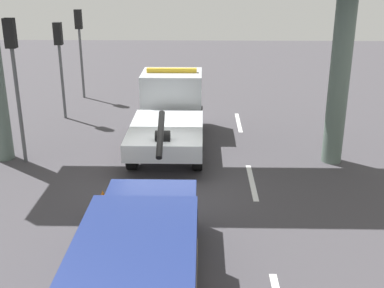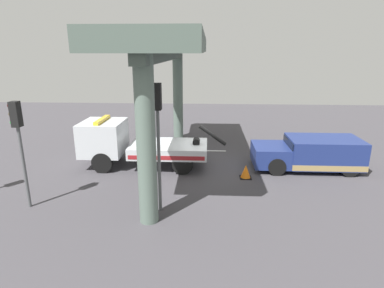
{
  "view_description": "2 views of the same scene",
  "coord_description": "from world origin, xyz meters",
  "px_view_note": "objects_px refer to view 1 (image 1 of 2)",
  "views": [
    {
      "loc": [
        -13.5,
        -1.19,
        6.13
      ],
      "look_at": [
        0.42,
        -0.88,
        1.06
      ],
      "focal_mm": 45.69,
      "sensor_mm": 36.0,
      "label": 1
    },
    {
      "loc": [
        -0.23,
        15.38,
        5.72
      ],
      "look_at": [
        0.55,
        0.33,
        1.29
      ],
      "focal_mm": 29.92,
      "sensor_mm": 36.0,
      "label": 2
    }
  ],
  "objects_px": {
    "tow_truck_white": "(170,110)",
    "traffic_light_mid": "(79,34)",
    "traffic_cone_orange": "(103,202)",
    "traffic_light_far": "(59,49)",
    "towed_van_green": "(140,259)",
    "traffic_light_near": "(14,60)"
  },
  "relations": [
    {
      "from": "tow_truck_white",
      "to": "towed_van_green",
      "type": "relative_size",
      "value": 1.4
    },
    {
      "from": "towed_van_green",
      "to": "traffic_light_near",
      "type": "height_order",
      "value": "traffic_light_near"
    },
    {
      "from": "traffic_light_mid",
      "to": "traffic_cone_orange",
      "type": "distance_m",
      "value": 12.78
    },
    {
      "from": "towed_van_green",
      "to": "traffic_light_far",
      "type": "bearing_deg",
      "value": 21.56
    },
    {
      "from": "tow_truck_white",
      "to": "traffic_light_far",
      "type": "bearing_deg",
      "value": 58.69
    },
    {
      "from": "traffic_light_far",
      "to": "traffic_light_mid",
      "type": "bearing_deg",
      "value": 0.0
    },
    {
      "from": "traffic_light_far",
      "to": "towed_van_green",
      "type": "bearing_deg",
      "value": -158.44
    },
    {
      "from": "traffic_light_mid",
      "to": "traffic_cone_orange",
      "type": "bearing_deg",
      "value": -164.67
    },
    {
      "from": "traffic_light_near",
      "to": "traffic_light_far",
      "type": "distance_m",
      "value": 5.02
    },
    {
      "from": "towed_van_green",
      "to": "traffic_cone_orange",
      "type": "xyz_separation_m",
      "value": [
        3.37,
        1.4,
        -0.48
      ]
    },
    {
      "from": "traffic_light_mid",
      "to": "traffic_cone_orange",
      "type": "height_order",
      "value": "traffic_light_mid"
    },
    {
      "from": "tow_truck_white",
      "to": "traffic_cone_orange",
      "type": "relative_size",
      "value": 11.46
    },
    {
      "from": "tow_truck_white",
      "to": "traffic_light_near",
      "type": "xyz_separation_m",
      "value": [
        -2.14,
        4.7,
        2.19
      ]
    },
    {
      "from": "tow_truck_white",
      "to": "traffic_light_mid",
      "type": "bearing_deg",
      "value": 36.46
    },
    {
      "from": "tow_truck_white",
      "to": "traffic_light_near",
      "type": "distance_m",
      "value": 5.61
    },
    {
      "from": "towed_van_green",
      "to": "traffic_light_mid",
      "type": "relative_size",
      "value": 1.23
    },
    {
      "from": "towed_van_green",
      "to": "traffic_light_far",
      "type": "relative_size",
      "value": 1.29
    },
    {
      "from": "traffic_light_far",
      "to": "traffic_light_mid",
      "type": "distance_m",
      "value": 3.5
    },
    {
      "from": "traffic_light_mid",
      "to": "traffic_cone_orange",
      "type": "relative_size",
      "value": 6.71
    },
    {
      "from": "traffic_light_near",
      "to": "traffic_light_far",
      "type": "bearing_deg",
      "value": -0.0
    },
    {
      "from": "towed_van_green",
      "to": "traffic_light_near",
      "type": "xyz_separation_m",
      "value": [
        6.89,
        4.7,
        2.61
      ]
    },
    {
      "from": "towed_van_green",
      "to": "traffic_light_near",
      "type": "distance_m",
      "value": 8.74
    }
  ]
}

